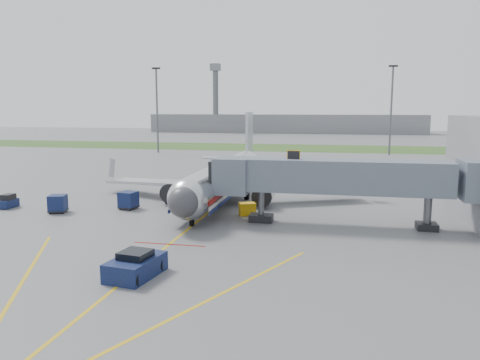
% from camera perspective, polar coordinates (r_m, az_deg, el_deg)
% --- Properties ---
extents(ground, '(400.00, 400.00, 0.00)m').
position_cam_1_polar(ground, '(41.74, -6.72, -6.25)').
color(ground, '#565659').
rests_on(ground, ground).
extents(grass_strip, '(300.00, 25.00, 0.01)m').
position_cam_1_polar(grass_strip, '(129.32, 5.90, 3.94)').
color(grass_strip, '#2D4C1E').
rests_on(grass_strip, ground).
extents(apron_markings, '(21.52, 50.00, 0.01)m').
position_cam_1_polar(apron_markings, '(35.08, -10.55, -9.26)').
color(apron_markings, gold).
rests_on(apron_markings, ground).
extents(airliner, '(32.10, 35.67, 10.25)m').
position_cam_1_polar(airliner, '(55.59, -1.83, 0.35)').
color(airliner, silver).
rests_on(airliner, ground).
extents(jet_bridge, '(25.30, 4.00, 6.90)m').
position_cam_1_polar(jet_bridge, '(43.69, 11.56, 0.29)').
color(jet_bridge, slate).
rests_on(jet_bridge, ground).
extents(light_mast_left, '(2.00, 0.44, 20.40)m').
position_cam_1_polar(light_mast_left, '(116.39, -10.08, 8.63)').
color(light_mast_left, '#595B60').
rests_on(light_mast_left, ground).
extents(light_mast_right, '(2.00, 0.44, 20.40)m').
position_cam_1_polar(light_mast_right, '(113.89, 17.96, 8.35)').
color(light_mast_right, '#595B60').
rests_on(light_mast_right, ground).
extents(distant_terminal, '(120.00, 14.00, 8.00)m').
position_cam_1_polar(distant_terminal, '(209.59, 5.40, 6.87)').
color(distant_terminal, slate).
rests_on(distant_terminal, ground).
extents(control_tower, '(4.00, 4.00, 30.00)m').
position_cam_1_polar(control_tower, '(210.09, -3.00, 10.54)').
color(control_tower, '#595B60').
rests_on(control_tower, ground).
extents(pushback_tug, '(3.06, 4.39, 1.69)m').
position_cam_1_polar(pushback_tug, '(31.39, -12.60, -10.16)').
color(pushback_tug, '#0D103D').
rests_on(pushback_tug, ground).
extents(baggage_tug, '(1.13, 2.16, 1.51)m').
position_cam_1_polar(baggage_tug, '(56.92, -26.38, -2.39)').
color(baggage_tug, '#0D103D').
rests_on(baggage_tug, ground).
extents(baggage_cart_a, '(2.09, 2.09, 1.83)m').
position_cam_1_polar(baggage_cart_a, '(52.24, -21.33, -2.70)').
color(baggage_cart_a, '#0D103D').
rests_on(baggage_cart_a, ground).
extents(baggage_cart_b, '(1.87, 1.87, 1.56)m').
position_cam_1_polar(baggage_cart_b, '(54.13, -8.42, -1.95)').
color(baggage_cart_b, '#0D103D').
rests_on(baggage_cart_b, ground).
extents(baggage_cart_c, '(1.98, 1.98, 1.87)m').
position_cam_1_polar(baggage_cart_c, '(51.78, -13.45, -2.41)').
color(baggage_cart_c, '#0D103D').
rests_on(baggage_cart_c, ground).
extents(belt_loader, '(1.68, 4.51, 2.17)m').
position_cam_1_polar(belt_loader, '(55.38, -4.64, -1.91)').
color(belt_loader, '#0D103D').
rests_on(belt_loader, ground).
extents(ground_power_cart, '(1.88, 1.62, 1.27)m').
position_cam_1_polar(ground_power_cart, '(47.53, 0.90, -3.56)').
color(ground_power_cart, '#EBA70D').
rests_on(ground_power_cart, ground).
extents(ramp_worker, '(0.77, 0.66, 1.77)m').
position_cam_1_polar(ramp_worker, '(53.44, -7.98, -1.98)').
color(ramp_worker, '#C8D919').
rests_on(ramp_worker, ground).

